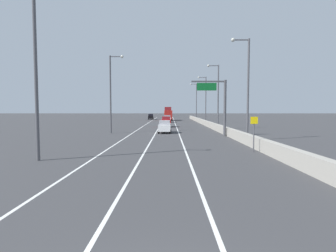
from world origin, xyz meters
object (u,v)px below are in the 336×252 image
(lamp_post_right_second, at_px, (246,83))
(lamp_post_right_third, at_px, (217,93))
(lamp_post_right_fifth, at_px, (196,100))
(speed_advisory_sign, at_px, (254,131))
(lamp_post_left_mid, at_px, (112,89))
(car_black_2, at_px, (151,117))
(overhead_sign_gantry, at_px, (219,101))
(box_truck, at_px, (168,114))
(lamp_post_left_near, at_px, (39,66))
(car_white_3, at_px, (165,127))
(car_red_0, at_px, (166,122))
(car_silver_1, at_px, (167,119))
(lamp_post_right_fourth, at_px, (205,97))

(lamp_post_right_second, bearing_deg, lamp_post_right_third, 90.51)
(lamp_post_right_third, distance_m, lamp_post_right_fifth, 36.37)
(speed_advisory_sign, relative_size, lamp_post_right_second, 0.26)
(speed_advisory_sign, relative_size, lamp_post_right_third, 0.26)
(lamp_post_left_mid, height_order, car_black_2, lamp_post_left_mid)
(overhead_sign_gantry, bearing_deg, lamp_post_right_fifth, 88.16)
(lamp_post_left_mid, relative_size, box_truck, 1.43)
(lamp_post_right_third, relative_size, lamp_post_left_mid, 1.00)
(speed_advisory_sign, distance_m, lamp_post_left_near, 17.29)
(car_white_3, height_order, box_truck, box_truck)
(lamp_post_right_second, xyz_separation_m, car_red_0, (-9.47, 23.85, -5.54))
(car_white_3, bearing_deg, overhead_sign_gantry, -34.22)
(lamp_post_right_fifth, xyz_separation_m, car_red_0, (-8.98, -30.70, -5.54))
(car_red_0, bearing_deg, car_silver_1, 89.54)
(lamp_post_right_fifth, relative_size, box_truck, 1.43)
(box_truck, bearing_deg, lamp_post_right_fourth, -63.53)
(lamp_post_right_second, height_order, lamp_post_right_third, same)
(lamp_post_right_second, distance_m, lamp_post_right_fifth, 54.55)
(car_red_0, height_order, car_white_3, car_red_0)
(lamp_post_right_third, xyz_separation_m, car_white_3, (-9.30, -8.05, -5.64))
(lamp_post_right_third, xyz_separation_m, car_red_0, (-9.31, 5.67, -5.54))
(overhead_sign_gantry, height_order, box_truck, overhead_sign_gantry)
(lamp_post_right_third, height_order, lamp_post_left_near, same)
(lamp_post_right_fifth, bearing_deg, speed_advisory_sign, -91.04)
(lamp_post_right_fifth, xyz_separation_m, box_truck, (-8.74, 0.43, -4.63))
(lamp_post_right_second, bearing_deg, lamp_post_right_fourth, 89.95)
(box_truck, bearing_deg, car_red_0, -90.44)
(lamp_post_right_third, relative_size, box_truck, 1.43)
(car_white_3, bearing_deg, car_silver_1, 89.75)
(speed_advisory_sign, xyz_separation_m, box_truck, (-7.59, 63.37, 0.21))
(overhead_sign_gantry, height_order, car_red_0, overhead_sign_gantry)
(lamp_post_right_second, bearing_deg, overhead_sign_gantry, 112.15)
(lamp_post_right_third, relative_size, lamp_post_right_fifth, 1.00)
(car_black_2, xyz_separation_m, car_white_3, (5.84, -53.02, -0.03))
(lamp_post_left_near, bearing_deg, car_white_3, 69.51)
(lamp_post_right_second, bearing_deg, car_white_3, 133.04)
(car_red_0, distance_m, car_white_3, 13.72)
(lamp_post_right_second, bearing_deg, car_red_0, 111.66)
(overhead_sign_gantry, relative_size, lamp_post_right_third, 0.64)
(lamp_post_right_fourth, bearing_deg, lamp_post_left_near, -110.17)
(speed_advisory_sign, xyz_separation_m, lamp_post_right_second, (1.64, 8.39, 4.84))
(lamp_post_right_second, relative_size, box_truck, 1.43)
(lamp_post_left_near, xyz_separation_m, car_black_2, (2.50, 75.34, -5.62))
(lamp_post_left_near, distance_m, car_silver_1, 56.17)
(lamp_post_right_fourth, bearing_deg, overhead_sign_gantry, -93.87)
(lamp_post_right_fourth, bearing_deg, lamp_post_right_third, -90.61)
(lamp_post_right_fifth, xyz_separation_m, lamp_post_left_mid, (-16.89, -44.91, 0.00))
(car_red_0, xyz_separation_m, car_black_2, (-5.83, 39.30, -0.08))
(lamp_post_right_fifth, relative_size, lamp_post_left_mid, 1.00)
(car_white_3, bearing_deg, lamp_post_left_mid, -176.43)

